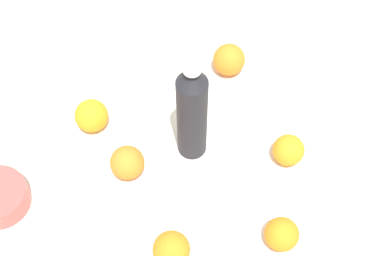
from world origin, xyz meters
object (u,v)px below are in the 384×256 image
Objects in this scene: orange_2 at (91,116)px; orange_4 at (282,234)px; water_bottle at (192,112)px; orange_3 at (171,249)px; orange_0 at (229,60)px; orange_5 at (288,150)px; orange_1 at (127,163)px.

orange_2 reaches higher than orange_4.
orange_3 is at bearing -161.69° from water_bottle.
orange_0 is at bearing 112.47° from orange_4.
orange_5 is (0.21, 0.01, -0.10)m from water_bottle.
orange_1 reaches higher than orange_5.
orange_4 is at bearing -15.55° from orange_1.
orange_3 is 1.06× the size of orange_5.
orange_1 is at bearing 164.45° from orange_4.
orange_5 is (0.45, -0.00, -0.00)m from orange_2.
orange_1 is 0.98× the size of orange_2.
orange_3 is at bearing -47.69° from orange_2.
water_bottle is 4.17× the size of orange_5.
orange_0 is 1.07× the size of orange_3.
orange_0 is (0.04, 0.24, -0.10)m from water_bottle.
orange_1 is (-0.17, -0.33, -0.00)m from orange_0.
orange_2 is 0.45m from orange_5.
orange_4 is (0.22, -0.18, -0.10)m from water_bottle.
water_bottle is 3.69× the size of orange_0.
orange_4 is (0.21, 0.07, -0.00)m from orange_3.
orange_2 is at bearing 179.98° from orange_5.
orange_2 is at bearing -141.03° from orange_0.
orange_1 is 1.01× the size of orange_3.
orange_4 and orange_5 have the same top height.
orange_0 reaches higher than orange_1.
water_bottle is at bearing 140.09° from orange_4.
orange_0 is 1.14× the size of orange_4.
orange_3 is at bearing -160.18° from orange_4.
orange_2 is at bearing 156.54° from orange_4.
orange_0 is at bearing 5.53° from water_bottle.
water_bottle reaches higher than orange_5.
orange_3 reaches higher than orange_5.
orange_4 is at bearing -88.12° from orange_5.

